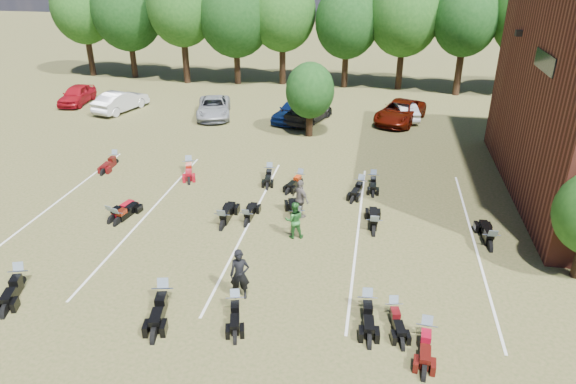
% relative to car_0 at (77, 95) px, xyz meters
% --- Properties ---
extents(ground, '(160.00, 160.00, 0.00)m').
position_rel_car_0_xyz_m(ground, '(21.67, -19.95, -0.75)').
color(ground, brown).
rests_on(ground, ground).
extents(car_0, '(2.25, 4.57, 1.50)m').
position_rel_car_0_xyz_m(car_0, '(0.00, 0.00, 0.00)').
color(car_0, maroon).
rests_on(car_0, ground).
extents(car_1, '(2.87, 5.04, 1.57)m').
position_rel_car_0_xyz_m(car_1, '(4.48, -1.29, 0.04)').
color(car_1, '#BBBBBF').
rests_on(car_1, ground).
extents(car_2, '(3.63, 5.57, 1.43)m').
position_rel_car_0_xyz_m(car_2, '(12.01, -1.41, -0.04)').
color(car_2, gray).
rests_on(car_2, ground).
extents(car_3, '(3.52, 5.48, 1.48)m').
position_rel_car_0_xyz_m(car_3, '(19.14, -1.36, -0.01)').
color(car_3, black).
rests_on(car_3, ground).
extents(car_4, '(3.19, 4.90, 1.55)m').
position_rel_car_0_xyz_m(car_4, '(18.11, -1.33, 0.03)').
color(car_4, '#0B1C4F').
rests_on(car_4, ground).
extents(car_5, '(2.30, 4.12, 1.29)m').
position_rel_car_0_xyz_m(car_5, '(26.02, 0.46, -0.11)').
color(car_5, '#B7B6B2').
rests_on(car_5, ground).
extents(car_6, '(4.23, 6.02, 1.53)m').
position_rel_car_0_xyz_m(car_6, '(25.72, -0.29, 0.01)').
color(car_6, '#510E04').
rests_on(car_6, ground).
extents(car_7, '(3.73, 5.36, 1.44)m').
position_rel_car_0_xyz_m(car_7, '(35.11, -0.35, -0.03)').
color(car_7, '#38373C').
rests_on(car_7, ground).
extents(person_black, '(0.78, 0.58, 1.96)m').
position_rel_car_0_xyz_m(person_black, '(19.74, -22.53, 0.23)').
color(person_black, black).
rests_on(person_black, ground).
extents(person_green, '(0.95, 0.82, 1.69)m').
position_rel_car_0_xyz_m(person_green, '(20.93, -17.94, 0.10)').
color(person_green, '#256527').
rests_on(person_green, ground).
extents(person_grey, '(1.13, 1.08, 1.89)m').
position_rel_car_0_xyz_m(person_grey, '(20.90, -16.06, 0.20)').
color(person_grey, '#615953').
rests_on(person_grey, ground).
extents(motorcycle_1, '(1.43, 2.46, 1.31)m').
position_rel_car_0_xyz_m(motorcycle_1, '(11.42, -23.31, -0.75)').
color(motorcycle_1, black).
rests_on(motorcycle_1, ground).
extents(motorcycle_2, '(1.29, 2.60, 1.39)m').
position_rel_car_0_xyz_m(motorcycle_2, '(17.15, -23.40, -0.75)').
color(motorcycle_2, black).
rests_on(motorcycle_2, ground).
extents(motorcycle_3, '(1.16, 2.15, 1.14)m').
position_rel_car_0_xyz_m(motorcycle_3, '(19.76, -23.31, -0.75)').
color(motorcycle_3, black).
rests_on(motorcycle_3, ground).
extents(motorcycle_4, '(0.92, 2.30, 1.25)m').
position_rel_car_0_xyz_m(motorcycle_4, '(24.28, -22.55, -0.75)').
color(motorcycle_4, black).
rests_on(motorcycle_4, ground).
extents(motorcycle_5, '(1.01, 2.09, 1.12)m').
position_rel_car_0_xyz_m(motorcycle_5, '(25.18, -22.66, -0.75)').
color(motorcycle_5, black).
rests_on(motorcycle_5, ground).
extents(motorcycle_6, '(0.87, 2.24, 1.22)m').
position_rel_car_0_xyz_m(motorcycle_6, '(26.20, -23.65, -0.75)').
color(motorcycle_6, '#3D0C08').
rests_on(motorcycle_6, ground).
extents(motorcycle_7, '(1.15, 2.26, 1.20)m').
position_rel_car_0_xyz_m(motorcycle_7, '(12.37, -18.05, -0.75)').
color(motorcycle_7, '#A00B19').
rests_on(motorcycle_7, ground).
extents(motorcycle_8, '(1.03, 2.22, 1.19)m').
position_rel_car_0_xyz_m(motorcycle_8, '(12.74, -18.22, -0.75)').
color(motorcycle_8, black).
rests_on(motorcycle_8, ground).
extents(motorcycle_9, '(0.71, 2.11, 1.17)m').
position_rel_car_0_xyz_m(motorcycle_9, '(18.59, -17.23, -0.75)').
color(motorcycle_9, black).
rests_on(motorcycle_9, ground).
extents(motorcycle_10, '(0.77, 2.41, 1.34)m').
position_rel_car_0_xyz_m(motorcycle_10, '(17.59, -17.70, -0.75)').
color(motorcycle_10, black).
rests_on(motorcycle_10, ground).
extents(motorcycle_11, '(1.47, 2.58, 1.37)m').
position_rel_car_0_xyz_m(motorcycle_11, '(20.83, -16.78, -0.75)').
color(motorcycle_11, black).
rests_on(motorcycle_11, ground).
extents(motorcycle_12, '(0.89, 2.41, 1.32)m').
position_rel_car_0_xyz_m(motorcycle_12, '(24.35, -16.98, -0.75)').
color(motorcycle_12, black).
rests_on(motorcycle_12, ground).
extents(motorcycle_13, '(0.89, 2.43, 1.33)m').
position_rel_car_0_xyz_m(motorcycle_13, '(29.22, -17.42, -0.75)').
color(motorcycle_13, black).
rests_on(motorcycle_13, ground).
extents(motorcycle_14, '(0.75, 2.15, 1.19)m').
position_rel_car_0_xyz_m(motorcycle_14, '(9.15, -11.48, -0.75)').
color(motorcycle_14, '#4D0B0C').
rests_on(motorcycle_14, ground).
extents(motorcycle_15, '(1.44, 2.38, 1.27)m').
position_rel_car_0_xyz_m(motorcycle_15, '(13.82, -11.74, -0.75)').
color(motorcycle_15, maroon).
rests_on(motorcycle_15, ground).
extents(motorcycle_16, '(0.91, 2.13, 1.15)m').
position_rel_car_0_xyz_m(motorcycle_16, '(18.49, -11.72, -0.75)').
color(motorcycle_16, black).
rests_on(motorcycle_16, ground).
extents(motorcycle_17, '(1.17, 2.11, 1.12)m').
position_rel_car_0_xyz_m(motorcycle_17, '(20.27, -12.25, -0.75)').
color(motorcycle_17, black).
rests_on(motorcycle_17, ground).
extents(motorcycle_18, '(0.70, 2.03, 1.12)m').
position_rel_car_0_xyz_m(motorcycle_18, '(24.16, -11.68, -0.75)').
color(motorcycle_18, black).
rests_on(motorcycle_18, ground).
extents(motorcycle_20, '(1.09, 2.18, 1.16)m').
position_rel_car_0_xyz_m(motorcycle_20, '(23.54, -12.55, -0.75)').
color(motorcycle_20, black).
rests_on(motorcycle_20, ground).
extents(tree_line, '(56.00, 6.00, 9.79)m').
position_rel_car_0_xyz_m(tree_line, '(20.67, 9.05, 5.56)').
color(tree_line, black).
rests_on(tree_line, ground).
extents(young_tree_midfield, '(3.20, 3.20, 4.70)m').
position_rel_car_0_xyz_m(young_tree_midfield, '(19.67, -4.45, 2.34)').
color(young_tree_midfield, black).
rests_on(young_tree_midfield, ground).
extents(parking_lines, '(20.10, 14.00, 0.01)m').
position_rel_car_0_xyz_m(parking_lines, '(18.67, -16.95, -0.74)').
color(parking_lines, silver).
rests_on(parking_lines, ground).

